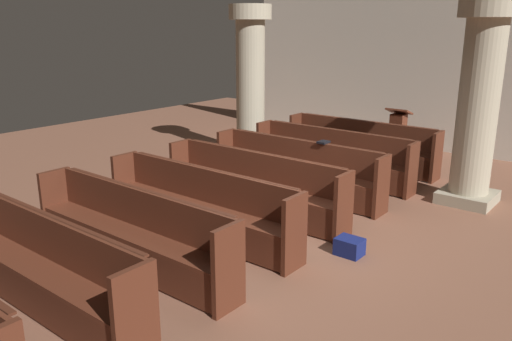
{
  "coord_description": "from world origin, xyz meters",
  "views": [
    {
      "loc": [
        3.78,
        -5.29,
        2.73
      ],
      "look_at": [
        -0.56,
        0.13,
        0.75
      ],
      "focal_mm": 35.89,
      "sensor_mm": 36.0,
      "label": 1
    }
  ],
  "objects_px": {
    "lectern": "(397,138)",
    "pew_row_1": "(332,154)",
    "pillar_aisle_side": "(479,100)",
    "pew_row_3": "(254,183)",
    "pew_row_2": "(296,167)",
    "pew_row_4": "(200,202)",
    "pew_row_0": "(361,143)",
    "pew_row_5": "(131,228)",
    "pillar_far_side": "(250,79)",
    "pew_row_6": "(39,262)",
    "kneeler_box_navy": "(349,247)",
    "hymn_book": "(324,142)"
  },
  "relations": [
    {
      "from": "hymn_book",
      "to": "kneeler_box_navy",
      "type": "bearing_deg",
      "value": -49.6
    },
    {
      "from": "pew_row_1",
      "to": "pew_row_4",
      "type": "relative_size",
      "value": 1.0
    },
    {
      "from": "hymn_book",
      "to": "kneeler_box_navy",
      "type": "height_order",
      "value": "hymn_book"
    },
    {
      "from": "kneeler_box_navy",
      "to": "pew_row_0",
      "type": "bearing_deg",
      "value": 115.95
    },
    {
      "from": "pew_row_6",
      "to": "pew_row_4",
      "type": "bearing_deg",
      "value": 90.0
    },
    {
      "from": "pew_row_3",
      "to": "pew_row_2",
      "type": "bearing_deg",
      "value": 90.0
    },
    {
      "from": "pew_row_4",
      "to": "kneeler_box_navy",
      "type": "relative_size",
      "value": 9.63
    },
    {
      "from": "pew_row_6",
      "to": "pillar_far_side",
      "type": "height_order",
      "value": "pillar_far_side"
    },
    {
      "from": "pew_row_2",
      "to": "pillar_aisle_side",
      "type": "height_order",
      "value": "pillar_aisle_side"
    },
    {
      "from": "pillar_far_side",
      "to": "hymn_book",
      "type": "distance_m",
      "value": 3.12
    },
    {
      "from": "pew_row_5",
      "to": "pillar_far_side",
      "type": "distance_m",
      "value": 5.6
    },
    {
      "from": "lectern",
      "to": "pew_row_6",
      "type": "bearing_deg",
      "value": -92.11
    },
    {
      "from": "pew_row_5",
      "to": "kneeler_box_navy",
      "type": "xyz_separation_m",
      "value": [
        1.82,
        1.86,
        -0.37
      ]
    },
    {
      "from": "pew_row_0",
      "to": "pew_row_6",
      "type": "distance_m",
      "value": 6.73
    },
    {
      "from": "pew_row_0",
      "to": "hymn_book",
      "type": "bearing_deg",
      "value": -79.39
    },
    {
      "from": "pillar_far_side",
      "to": "hymn_book",
      "type": "bearing_deg",
      "value": -28.0
    },
    {
      "from": "pew_row_3",
      "to": "lectern",
      "type": "xyz_separation_m",
      "value": [
        0.29,
        4.44,
        -0.03
      ]
    },
    {
      "from": "pew_row_0",
      "to": "pew_row_5",
      "type": "relative_size",
      "value": 1.0
    },
    {
      "from": "pew_row_2",
      "to": "pillar_aisle_side",
      "type": "distance_m",
      "value": 2.97
    },
    {
      "from": "pew_row_2",
      "to": "pew_row_3",
      "type": "relative_size",
      "value": 1.0
    },
    {
      "from": "lectern",
      "to": "hymn_book",
      "type": "relative_size",
      "value": 5.56
    },
    {
      "from": "pew_row_3",
      "to": "pew_row_1",
      "type": "bearing_deg",
      "value": 90.0
    },
    {
      "from": "pew_row_0",
      "to": "pew_row_5",
      "type": "xyz_separation_m",
      "value": [
        0.0,
        -5.61,
        0.0
      ]
    },
    {
      "from": "pew_row_2",
      "to": "pew_row_4",
      "type": "distance_m",
      "value": 2.24
    },
    {
      "from": "pew_row_5",
      "to": "pew_row_0",
      "type": "bearing_deg",
      "value": 90.0
    },
    {
      "from": "pillar_aisle_side",
      "to": "pillar_far_side",
      "type": "relative_size",
      "value": 1.0
    },
    {
      "from": "pillar_aisle_side",
      "to": "pew_row_3",
      "type": "bearing_deg",
      "value": -132.83
    },
    {
      "from": "pew_row_6",
      "to": "kneeler_box_navy",
      "type": "distance_m",
      "value": 3.52
    },
    {
      "from": "pillar_aisle_side",
      "to": "pew_row_5",
      "type": "bearing_deg",
      "value": -116.16
    },
    {
      "from": "pew_row_6",
      "to": "kneeler_box_navy",
      "type": "height_order",
      "value": "pew_row_6"
    },
    {
      "from": "pew_row_2",
      "to": "pew_row_6",
      "type": "relative_size",
      "value": 1.0
    },
    {
      "from": "pew_row_3",
      "to": "hymn_book",
      "type": "height_order",
      "value": "hymn_book"
    },
    {
      "from": "pew_row_6",
      "to": "pillar_aisle_side",
      "type": "bearing_deg",
      "value": 68.31
    },
    {
      "from": "pew_row_0",
      "to": "pillar_aisle_side",
      "type": "height_order",
      "value": "pillar_aisle_side"
    },
    {
      "from": "lectern",
      "to": "pew_row_1",
      "type": "bearing_deg",
      "value": -97.47
    },
    {
      "from": "pillar_aisle_side",
      "to": "kneeler_box_navy",
      "type": "height_order",
      "value": "pillar_aisle_side"
    },
    {
      "from": "pew_row_0",
      "to": "pew_row_2",
      "type": "distance_m",
      "value": 2.24
    },
    {
      "from": "pew_row_3",
      "to": "pillar_far_side",
      "type": "bearing_deg",
      "value": 130.02
    },
    {
      "from": "pew_row_2",
      "to": "pew_row_4",
      "type": "relative_size",
      "value": 1.0
    },
    {
      "from": "lectern",
      "to": "pew_row_0",
      "type": "bearing_deg",
      "value": -105.01
    },
    {
      "from": "pew_row_6",
      "to": "pew_row_0",
      "type": "bearing_deg",
      "value": 90.0
    },
    {
      "from": "pew_row_3",
      "to": "pillar_aisle_side",
      "type": "xyz_separation_m",
      "value": [
        2.34,
        2.53,
        1.15
      ]
    },
    {
      "from": "pew_row_4",
      "to": "hymn_book",
      "type": "relative_size",
      "value": 15.94
    },
    {
      "from": "pew_row_4",
      "to": "pillar_aisle_side",
      "type": "distance_m",
      "value": 4.49
    },
    {
      "from": "pew_row_1",
      "to": "hymn_book",
      "type": "height_order",
      "value": "hymn_book"
    },
    {
      "from": "lectern",
      "to": "hymn_book",
      "type": "bearing_deg",
      "value": -88.21
    },
    {
      "from": "pew_row_1",
      "to": "pew_row_2",
      "type": "relative_size",
      "value": 1.0
    },
    {
      "from": "lectern",
      "to": "kneeler_box_navy",
      "type": "xyz_separation_m",
      "value": [
        1.54,
        -4.82,
        -0.34
      ]
    },
    {
      "from": "pew_row_6",
      "to": "pillar_far_side",
      "type": "bearing_deg",
      "value": 110.61
    },
    {
      "from": "pillar_aisle_side",
      "to": "pillar_far_side",
      "type": "height_order",
      "value": "same"
    }
  ]
}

